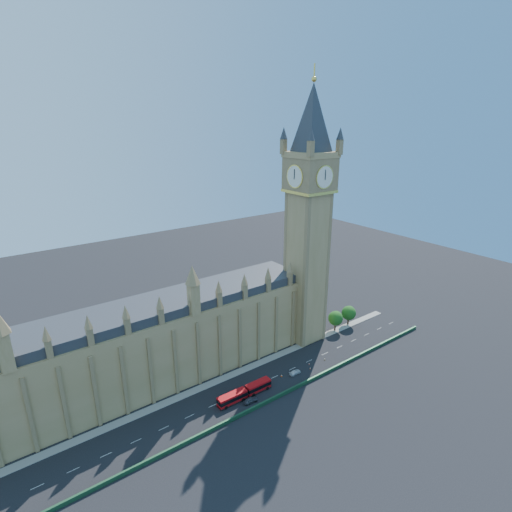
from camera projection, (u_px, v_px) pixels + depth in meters
ground at (245, 390)px, 127.77m from camera, size 400.00×400.00×0.00m
palace_westminster at (140, 348)px, 126.06m from camera, size 120.00×20.00×28.00m
elizabeth_tower at (309, 202)px, 142.36m from camera, size 20.59×20.59×105.00m
bridge_parapet at (262, 404)px, 120.71m from camera, size 160.00×0.60×1.20m
kerb_north at (229, 376)px, 134.99m from camera, size 160.00×3.00×0.16m
tree_east_near at (336, 318)px, 163.01m from camera, size 6.00×6.00×8.50m
tree_east_far at (349, 312)px, 167.51m from camera, size 6.00×6.00×8.50m
red_bus at (245, 392)px, 124.18m from camera, size 18.91×3.12×3.21m
car_grey at (251, 400)px, 122.12m from camera, size 4.70×2.13×1.57m
car_silver at (260, 389)px, 127.33m from camera, size 4.56×1.77×1.48m
car_white at (295, 372)px, 135.89m from camera, size 4.57×2.04×1.30m
cone_a at (309, 364)px, 141.21m from camera, size 0.42×0.42×0.64m
cone_b at (310, 368)px, 138.73m from camera, size 0.49×0.49×0.64m
cone_c at (282, 376)px, 134.55m from camera, size 0.64×0.64×0.77m
cone_d at (325, 359)px, 143.96m from camera, size 0.57×0.57×0.69m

